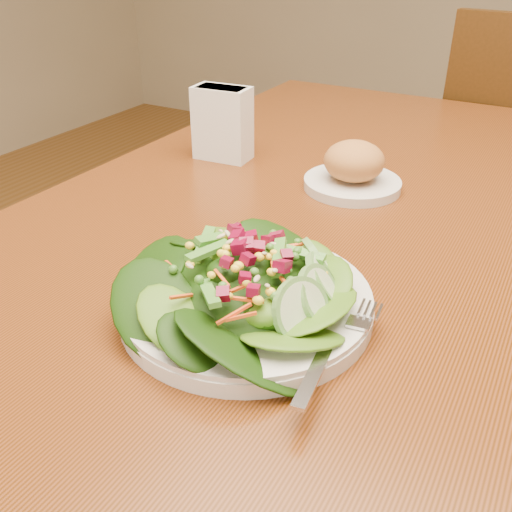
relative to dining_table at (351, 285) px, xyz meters
The scene contains 4 objects.
dining_table is the anchor object (origin of this frame).
salad_plate 0.28m from the dining_table, 93.90° to the right, with size 0.26×0.26×0.07m.
bread_plate 0.17m from the dining_table, 115.11° to the left, with size 0.15×0.15×0.07m.
napkin_holder 0.35m from the dining_table, 157.56° to the left, with size 0.10×0.06×0.12m.
Camera 1 is at (0.22, -0.67, 1.09)m, focal length 40.00 mm.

